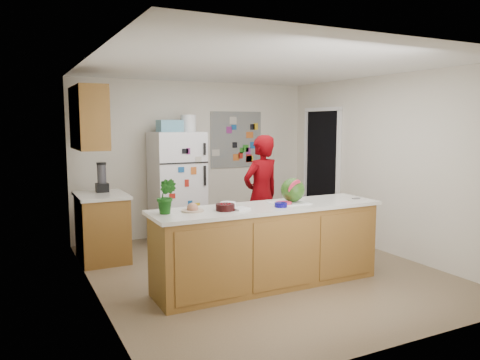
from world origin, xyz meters
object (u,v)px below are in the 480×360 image
watermelon (293,190)px  cherry_bowl (225,207)px  person (261,195)px  refrigerator (177,187)px

watermelon → cherry_bowl: (-0.89, -0.08, -0.11)m
person → cherry_bowl: size_ratio=8.31×
person → cherry_bowl: 1.64m
watermelon → refrigerator: bearing=104.1°
cherry_bowl → watermelon: bearing=5.2°
person → cherry_bowl: bearing=34.0°
refrigerator → person: 1.47m
person → cherry_bowl: person is taller
refrigerator → cherry_bowl: (-0.30, -2.43, 0.11)m
watermelon → person: bearing=79.1°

